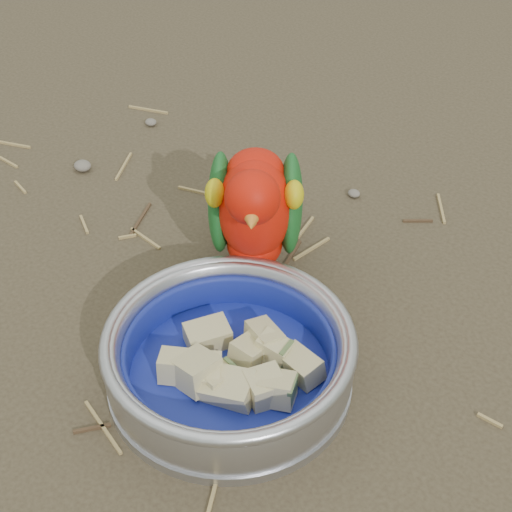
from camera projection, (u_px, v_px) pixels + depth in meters
The scene contains 6 objects.
ground at pixel (174, 365), 0.74m from camera, with size 60.00×60.00×0.00m, color #473C2A.
food_bowl at pixel (230, 377), 0.72m from camera, with size 0.22×0.22×0.02m, color #B2B2BA.
bowl_wall at pixel (229, 354), 0.70m from camera, with size 0.22×0.22×0.04m, color #B2B2BA, non-canonical shape.
fruit_wedges at pixel (229, 360), 0.71m from camera, with size 0.13×0.13×0.03m, color #C9BA81, non-canonical shape.
lory_parrot at pixel (255, 219), 0.78m from camera, with size 0.10×0.20×0.16m, color red, non-canonical shape.
ground_debris at pixel (234, 308), 0.80m from camera, with size 0.90×0.80×0.01m, color #A78C52, non-canonical shape.
Camera 1 is at (0.38, -0.34, 0.55)m, focal length 55.00 mm.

